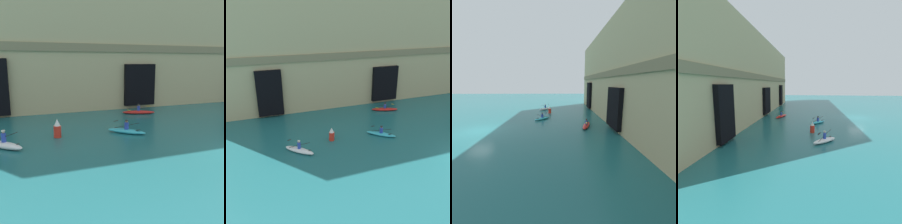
# 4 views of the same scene
# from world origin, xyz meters

# --- Properties ---
(cliff_bluff) EXTENTS (45.94, 7.02, 13.31)m
(cliff_bluff) POSITION_xyz_m (0.01, 18.94, 6.63)
(cliff_bluff) COLOR tan
(cliff_bluff) RESTS_ON ground
(kayak_cyan) EXTENTS (2.58, 2.46, 1.02)m
(kayak_cyan) POSITION_xyz_m (-5.24, 6.68, 0.21)
(kayak_cyan) COLOR #33B2C6
(kayak_cyan) RESTS_ON ground
(kayak_red) EXTENTS (3.30, 1.74, 1.01)m
(kayak_red) POSITION_xyz_m (-1.31, 12.63, 0.21)
(kayak_red) COLOR red
(kayak_red) RESTS_ON ground
(kayak_white) EXTENTS (2.48, 2.54, 1.16)m
(kayak_white) POSITION_xyz_m (-13.49, 6.31, 0.24)
(kayak_white) COLOR white
(kayak_white) RESTS_ON ground
(marker_buoy) EXTENTS (0.51, 0.51, 1.29)m
(marker_buoy) POSITION_xyz_m (-10.13, 7.46, 0.60)
(marker_buoy) COLOR red
(marker_buoy) RESTS_ON ground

